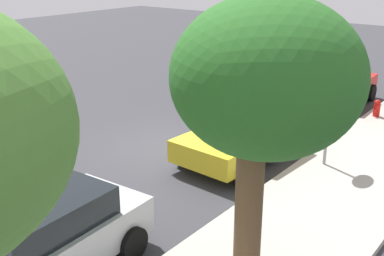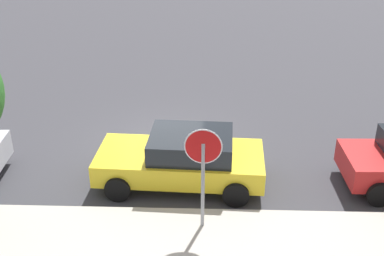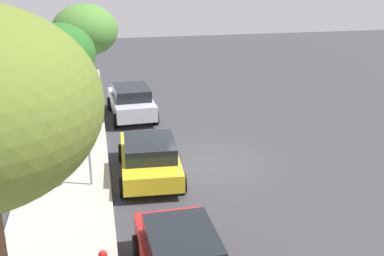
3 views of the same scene
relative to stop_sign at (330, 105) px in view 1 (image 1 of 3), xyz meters
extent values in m
plane|color=#38383D|center=(1.30, -4.17, -1.74)|extent=(60.00, 60.00, 0.00)
cube|color=#B2ADA3|center=(1.30, 0.87, -1.67)|extent=(32.00, 2.97, 0.14)
cylinder|color=gray|center=(0.00, 0.00, -0.64)|extent=(0.08, 0.08, 2.20)
cylinder|color=white|center=(0.00, 0.00, 0.39)|extent=(0.80, 0.05, 0.80)
cylinder|color=red|center=(0.00, 0.00, 0.39)|extent=(0.74, 0.06, 0.74)
cube|color=yellow|center=(0.60, -1.99, -1.15)|extent=(4.32, 2.09, 0.57)
cube|color=black|center=(0.32, -1.98, -0.60)|extent=(2.15, 1.76, 0.52)
cylinder|color=black|center=(2.09, -1.12, -1.42)|extent=(0.65, 0.25, 0.64)
cylinder|color=black|center=(2.00, -3.00, -1.42)|extent=(0.65, 0.25, 0.64)
cylinder|color=black|center=(-0.79, -0.98, -1.42)|extent=(0.65, 0.25, 0.64)
cylinder|color=black|center=(-0.88, -2.87, -1.42)|extent=(0.65, 0.25, 0.64)
cube|color=red|center=(-5.61, -2.01, -1.12)|extent=(4.13, 1.81, 0.63)
cube|color=black|center=(-5.55, -2.00, -0.56)|extent=(2.06, 1.56, 0.51)
cylinder|color=black|center=(-4.24, -1.11, -1.42)|extent=(0.65, 0.24, 0.64)
cylinder|color=black|center=(-4.20, -2.83, -1.42)|extent=(0.65, 0.24, 0.64)
cylinder|color=black|center=(-7.01, -1.18, -1.42)|extent=(0.65, 0.24, 0.64)
cylinder|color=black|center=(-6.97, -2.90, -1.42)|extent=(0.65, 0.24, 0.64)
cube|color=silver|center=(7.29, -1.93, -1.10)|extent=(4.11, 2.01, 0.68)
cube|color=black|center=(7.15, -1.94, -0.50)|extent=(2.24, 1.69, 0.51)
cylinder|color=black|center=(5.88, -1.11, -1.42)|extent=(0.65, 0.26, 0.64)
cylinder|color=black|center=(5.98, -2.90, -1.42)|extent=(0.65, 0.26, 0.64)
cylinder|color=brown|center=(5.22, 0.89, -0.41)|extent=(0.45, 0.45, 2.67)
ellipsoid|color=#286623|center=(5.04, 0.99, 1.81)|extent=(2.86, 2.86, 2.41)
cylinder|color=red|center=(-4.81, -0.25, -1.47)|extent=(0.22, 0.22, 0.55)
sphere|color=red|center=(-4.81, -0.25, -1.13)|extent=(0.21, 0.21, 0.21)
cylinder|color=red|center=(-4.66, -0.25, -1.41)|extent=(0.08, 0.09, 0.09)
camera|label=1|loc=(11.09, 4.34, 3.46)|focal=45.00mm
camera|label=2|loc=(-0.06, 8.72, 5.05)|focal=45.00mm
camera|label=3|loc=(-14.60, -0.38, 5.41)|focal=45.00mm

